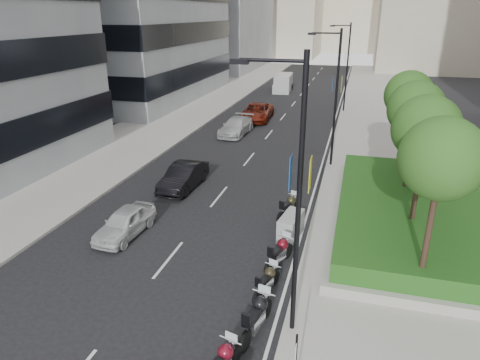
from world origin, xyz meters
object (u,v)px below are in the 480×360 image
at_px(motorcycle_5, 291,226).
at_px(car_d, 257,112).
at_px(lamp_post_1, 334,92).
at_px(lamp_post_2, 346,63).
at_px(motorcycle_3, 267,281).
at_px(car_a, 125,222).
at_px(car_c, 236,126).
at_px(car_b, 183,177).
at_px(lamp_post_0, 294,190).
at_px(motorcycle_4, 280,252).
at_px(delivery_van, 283,84).
at_px(motorcycle_2, 257,316).
at_px(motorcycle_6, 289,207).

distance_m(motorcycle_5, car_d, 23.66).
relative_size(lamp_post_1, motorcycle_5, 4.53).
bearing_deg(lamp_post_1, lamp_post_2, 90.00).
xyz_separation_m(motorcycle_3, car_d, (-6.81, 27.16, 0.27)).
relative_size(lamp_post_1, car_a, 2.35).
bearing_deg(car_c, car_b, -85.14).
relative_size(lamp_post_0, motorcycle_4, 4.22).
height_order(car_b, car_c, car_b).
height_order(motorcycle_3, delivery_van, delivery_van).
bearing_deg(motorcycle_2, lamp_post_1, 7.20).
height_order(motorcycle_2, car_c, car_c).
distance_m(motorcycle_4, car_c, 20.74).
distance_m(motorcycle_6, car_b, 7.09).
bearing_deg(lamp_post_0, car_c, 109.87).
xyz_separation_m(motorcycle_4, motorcycle_6, (-0.37, 4.57, -0.01)).
bearing_deg(motorcycle_4, motorcycle_2, -160.41).
height_order(car_a, car_d, car_d).
distance_m(car_d, delivery_van, 16.93).
height_order(motorcycle_5, car_a, car_a).
xyz_separation_m(motorcycle_3, delivery_van, (-7.23, 44.08, 0.50)).
height_order(car_d, delivery_van, delivery_van).
bearing_deg(delivery_van, lamp_post_0, -83.45).
xyz_separation_m(motorcycle_6, delivery_van, (-6.96, 37.44, 0.46)).
relative_size(car_c, delivery_van, 0.92).
relative_size(car_a, car_c, 0.77).
xyz_separation_m(lamp_post_2, car_a, (-8.51, -30.52, -4.41)).
xyz_separation_m(lamp_post_2, car_c, (-8.40, -11.76, -4.34)).
xyz_separation_m(lamp_post_0, car_d, (-7.89, 28.95, -4.26)).
height_order(lamp_post_1, motorcycle_2, lamp_post_1).
height_order(lamp_post_2, car_b, lamp_post_2).
bearing_deg(car_d, delivery_van, 88.78).
relative_size(motorcycle_3, car_d, 0.34).
bearing_deg(motorcycle_2, motorcycle_5, 9.98).
height_order(lamp_post_1, delivery_van, lamp_post_1).
relative_size(motorcycle_4, car_b, 0.48).
xyz_separation_m(motorcycle_5, car_c, (-7.48, 16.89, 0.15)).
bearing_deg(motorcycle_2, car_c, 27.87).
relative_size(car_c, car_d, 0.86).
bearing_deg(motorcycle_3, car_b, 54.04).
relative_size(motorcycle_3, delivery_van, 0.36).
xyz_separation_m(motorcycle_4, motorcycle_5, (0.07, 2.48, -0.02)).
relative_size(motorcycle_3, motorcycle_6, 0.95).
bearing_deg(motorcycle_4, car_b, 65.54).
relative_size(lamp_post_0, lamp_post_1, 1.00).
relative_size(lamp_post_0, car_a, 2.35).
xyz_separation_m(lamp_post_0, delivery_van, (-8.31, 45.87, -4.03)).
xyz_separation_m(car_b, car_c, (-0.32, 12.59, -0.02)).
distance_m(motorcycle_2, car_a, 8.96).
bearing_deg(car_c, motorcycle_3, -67.74).
xyz_separation_m(lamp_post_1, delivery_van, (-8.31, 28.87, -4.03)).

